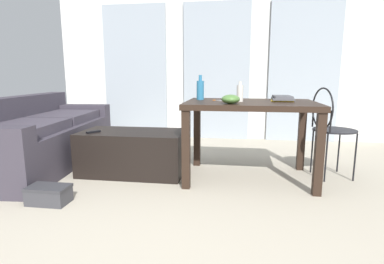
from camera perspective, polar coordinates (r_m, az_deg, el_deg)
name	(u,v)px	position (r m, az deg, el deg)	size (l,w,h in m)	color
ground_plane	(200,178)	(3.07, 1.50, -8.52)	(8.08, 8.08, 0.00)	#B2A893
wall_back	(217,62)	(4.98, 4.61, 12.79)	(5.14, 0.10, 2.41)	silver
curtains	(216,72)	(4.89, 4.51, 11.02)	(3.65, 0.03, 2.10)	#99A3AD
couch	(41,138)	(3.84, -26.27, -0.97)	(1.02, 2.14, 0.77)	#38333D
coffee_table	(133,152)	(3.22, -10.87, -3.72)	(1.05, 0.56, 0.44)	black
craft_table	(250,113)	(2.98, 10.75, 3.55)	(1.22, 0.83, 0.75)	black
wire_chair	(329,122)	(3.26, 24.04, 1.68)	(0.41, 0.44, 0.89)	black
bottle_near	(240,93)	(2.93, 8.90, 7.18)	(0.06, 0.06, 0.19)	beige
bottle_far	(200,90)	(3.13, 1.55, 7.87)	(0.08, 0.08, 0.25)	teal
bowl	(231,99)	(2.70, 7.19, 6.07)	(0.16, 0.16, 0.08)	#477033
book_stack	(282,98)	(3.10, 16.46, 6.01)	(0.23, 0.28, 0.05)	gold
scissors	(216,100)	(3.04, 4.54, 5.90)	(0.10, 0.08, 0.00)	#9EA0A5
tv_remote_primary	(93,132)	(3.19, -17.86, 0.05)	(0.04, 0.14, 0.02)	black
shoebox	(49,195)	(2.72, -25.07, -10.49)	(0.32, 0.19, 0.14)	#38383D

